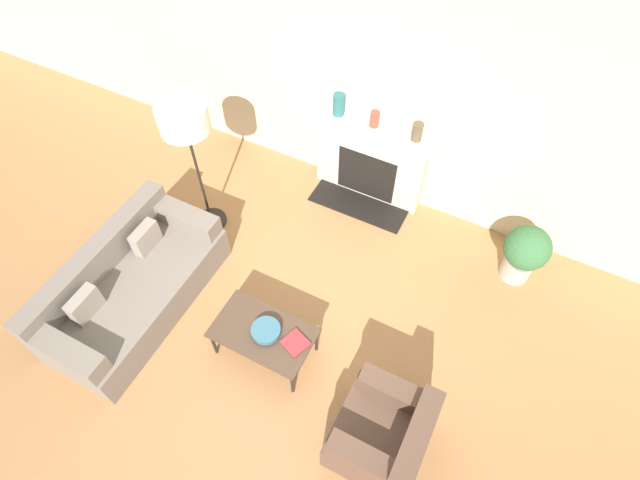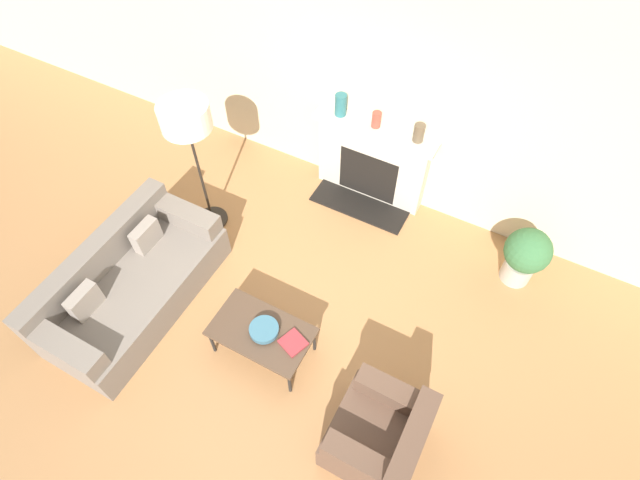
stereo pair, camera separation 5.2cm
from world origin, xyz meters
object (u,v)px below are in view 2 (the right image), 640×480
at_px(mantel_vase_left, 341,105).
at_px(potted_plant, 526,255).
at_px(bowl, 264,330).
at_px(book, 293,343).
at_px(armchair_near, 380,435).
at_px(fireplace, 372,163).
at_px(couch, 131,284).
at_px(mantel_vase_center_left, 376,120).
at_px(floor_lamp, 187,125).
at_px(coffee_table, 261,332).
at_px(mantel_vase_center_right, 419,133).

xyz_separation_m(mantel_vase_left, potted_plant, (2.37, -0.40, -0.75)).
height_order(bowl, book, bowl).
bearing_deg(armchair_near, fireplace, -153.74).
bearing_deg(couch, mantel_vase_center_left, -30.45).
xyz_separation_m(fireplace, couch, (-1.51, -2.54, -0.22)).
xyz_separation_m(bowl, potted_plant, (1.92, 2.02, -0.04)).
distance_m(fireplace, floor_lamp, 2.16).
bearing_deg(book, mantel_vase_center_left, 117.91).
xyz_separation_m(fireplace, book, (0.31, -2.38, -0.09)).
distance_m(coffee_table, potted_plant, 2.81).
relative_size(book, mantel_vase_center_right, 1.31).
height_order(armchair_near, bowl, armchair_near).
relative_size(couch, coffee_table, 2.07).
distance_m(armchair_near, mantel_vase_left, 3.37).
height_order(book, floor_lamp, floor_lamp).
height_order(bowl, mantel_vase_left, mantel_vase_left).
height_order(coffee_table, potted_plant, potted_plant).
distance_m(couch, floor_lamp, 1.71).
height_order(armchair_near, mantel_vase_left, mantel_vase_left).
distance_m(fireplace, potted_plant, 1.98).
relative_size(fireplace, coffee_table, 1.52).
relative_size(floor_lamp, mantel_vase_center_left, 9.23).
bearing_deg(armchair_near, potted_plant, 165.63).
distance_m(couch, book, 1.83).
height_order(mantel_vase_center_right, potted_plant, mantel_vase_center_right).
relative_size(couch, bowl, 7.10).
distance_m(mantel_vase_center_right, potted_plant, 1.68).
relative_size(bowl, potted_plant, 0.38).
bearing_deg(armchair_near, book, -108.15).
xyz_separation_m(floor_lamp, potted_plant, (3.39, 0.90, -1.03)).
relative_size(mantel_vase_left, potted_plant, 0.35).
xyz_separation_m(armchair_near, mantel_vase_center_right, (-0.86, 2.73, 0.85)).
relative_size(armchair_near, bowl, 2.88).
relative_size(bowl, mantel_vase_center_right, 1.33).
xyz_separation_m(couch, bowl, (1.53, 0.14, 0.16)).
relative_size(floor_lamp, potted_plant, 2.32).
xyz_separation_m(fireplace, armchair_near, (1.34, -2.71, -0.21)).
height_order(fireplace, coffee_table, fireplace).
distance_m(coffee_table, mantel_vase_center_right, 2.59).
xyz_separation_m(coffee_table, floor_lamp, (-1.44, 1.12, 1.07)).
bearing_deg(bowl, mantel_vase_center_right, 79.15).
bearing_deg(bowl, fireplace, 90.36).
bearing_deg(armchair_near, coffee_table, -102.65).
bearing_deg(coffee_table, mantel_vase_left, 99.78).
bearing_deg(mantel_vase_center_left, book, -82.53).
xyz_separation_m(coffee_table, book, (0.32, 0.03, 0.05)).
relative_size(mantel_vase_center_right, potted_plant, 0.29).
bearing_deg(mantel_vase_center_left, mantel_vase_left, 180.00).
relative_size(bowl, mantel_vase_left, 1.08).
bearing_deg(mantel_vase_center_left, mantel_vase_center_right, 0.00).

